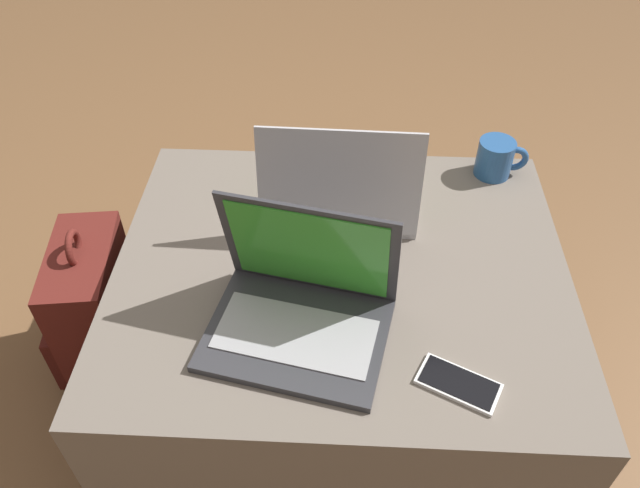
# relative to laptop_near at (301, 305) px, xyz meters

# --- Properties ---
(ground_plane) EXTENTS (14.00, 14.00, 0.00)m
(ground_plane) POSITION_rel_laptop_near_xyz_m (0.07, 0.16, -0.50)
(ground_plane) COLOR brown
(ottoman) EXTENTS (0.96, 0.82, 0.45)m
(ottoman) POSITION_rel_laptop_near_xyz_m (0.07, 0.16, -0.28)
(ottoman) COLOR #3D3832
(ottoman) RESTS_ON ground_plane
(laptop_near) EXTENTS (0.38, 0.32, 0.26)m
(laptop_near) POSITION_rel_laptop_near_xyz_m (0.00, 0.00, 0.00)
(laptop_near) COLOR #333338
(laptop_near) RESTS_ON ottoman
(laptop_far) EXTENTS (0.35, 0.26, 0.26)m
(laptop_far) POSITION_rel_laptop_near_xyz_m (0.07, 0.34, -0.00)
(laptop_far) COLOR #B7B7BC
(laptop_far) RESTS_ON ottoman
(cell_phone) EXTENTS (0.16, 0.13, 0.01)m
(cell_phone) POSITION_rel_laptop_near_xyz_m (0.29, -0.13, -0.05)
(cell_phone) COLOR white
(cell_phone) RESTS_ON ottoman
(backpack) EXTENTS (0.22, 0.31, 0.46)m
(backpack) POSITION_rel_laptop_near_xyz_m (-0.54, 0.22, -0.31)
(backpack) COLOR #5B1E19
(backpack) RESTS_ON ground_plane
(coffee_mug) EXTENTS (0.13, 0.09, 0.09)m
(coffee_mug) POSITION_rel_laptop_near_xyz_m (0.44, 0.50, -0.01)
(coffee_mug) COLOR #285693
(coffee_mug) RESTS_ON ottoman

